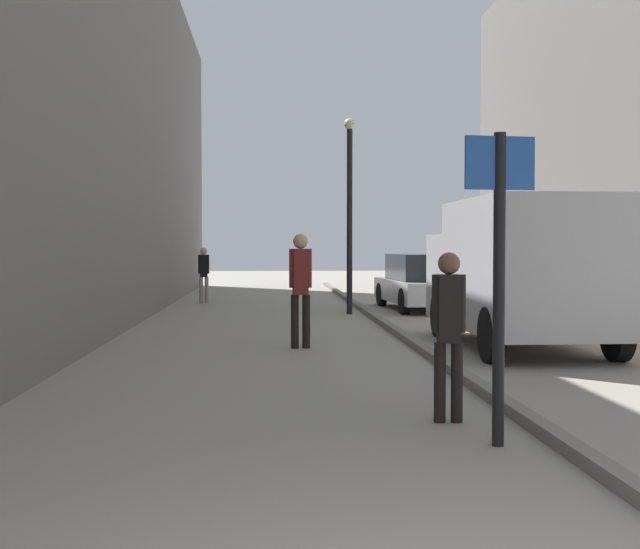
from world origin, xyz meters
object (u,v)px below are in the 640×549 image
at_px(pedestrian_mid_block, 300,282).
at_px(parked_car, 423,282).
at_px(delivery_van, 520,269).
at_px(pedestrian_far_crossing, 204,271).
at_px(street_sign_post, 499,261).
at_px(lamp_post, 350,202).
at_px(pedestrian_main_foreground, 449,324).

bearing_deg(pedestrian_mid_block, parked_car, -118.50).
bearing_deg(pedestrian_mid_block, delivery_van, 171.91).
relative_size(pedestrian_mid_block, delivery_van, 0.38).
bearing_deg(delivery_van, parked_car, 89.80).
bearing_deg(delivery_van, pedestrian_far_crossing, 118.11).
distance_m(pedestrian_far_crossing, street_sign_post, 17.74).
bearing_deg(street_sign_post, parked_car, -104.83).
bearing_deg(pedestrian_mid_block, street_sign_post, 97.34).
bearing_deg(pedestrian_mid_block, pedestrian_far_crossing, -81.88).
bearing_deg(lamp_post, street_sign_post, -90.28).
bearing_deg(parked_car, pedestrian_far_crossing, 151.34).
xyz_separation_m(pedestrian_mid_block, delivery_van, (3.56, -0.22, 0.21)).
bearing_deg(street_sign_post, pedestrian_far_crossing, -84.15).
xyz_separation_m(pedestrian_mid_block, street_sign_post, (1.39, -6.61, 0.47)).
xyz_separation_m(pedestrian_mid_block, lamp_post, (1.45, 6.61, 1.65)).
xyz_separation_m(pedestrian_far_crossing, street_sign_post, (3.79, -17.32, 0.61)).
distance_m(delivery_van, lamp_post, 7.29).
distance_m(parked_car, street_sign_post, 14.70).
distance_m(pedestrian_mid_block, street_sign_post, 6.78).
distance_m(pedestrian_far_crossing, lamp_post, 5.90).
relative_size(delivery_van, lamp_post, 1.03).
distance_m(pedestrian_main_foreground, lamp_post, 12.43).
bearing_deg(parked_car, pedestrian_mid_block, -117.35).
relative_size(parked_car, street_sign_post, 1.65).
height_order(delivery_van, lamp_post, lamp_post).
xyz_separation_m(delivery_van, street_sign_post, (-2.17, -6.39, 0.26)).
bearing_deg(delivery_van, street_sign_post, -109.28).
xyz_separation_m(pedestrian_main_foreground, lamp_post, (0.28, 12.29, 1.79)).
xyz_separation_m(pedestrian_main_foreground, street_sign_post, (0.21, -0.93, 0.62)).
bearing_deg(street_sign_post, pedestrian_main_foreground, -83.47).
height_order(pedestrian_mid_block, parked_car, pedestrian_mid_block).
bearing_deg(street_sign_post, pedestrian_mid_block, -84.64).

